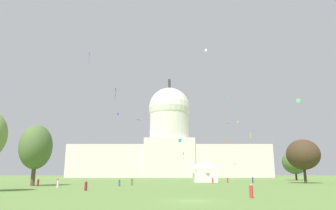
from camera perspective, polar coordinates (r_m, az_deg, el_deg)
name	(u,v)px	position (r m, az deg, el deg)	size (l,w,h in m)	color
ground_plane	(192,201)	(31.68, 4.44, -17.37)	(800.00, 800.00, 0.00)	olive
capitol_building	(169,147)	(208.03, 0.14, -7.78)	(130.90, 28.35, 67.52)	silver
event_tent	(204,171)	(96.25, 6.74, -12.12)	(7.40, 6.59, 6.48)	white
tree_west_mid	(35,147)	(74.54, -23.48, -7.17)	(8.38, 9.78, 13.30)	brown
tree_east_far	(302,155)	(94.25, 23.71, -8.44)	(9.08, 9.18, 11.95)	#42301E
tree_east_mid	(294,162)	(132.82, 22.44, -9.77)	(14.11, 14.10, 11.70)	#42301E
person_red_mid_right	(251,192)	(36.11, 15.11, -15.30)	(0.51, 0.51, 1.52)	red
person_navy_near_tent	(252,180)	(92.46, 15.37, -13.29)	(0.40, 0.40, 1.75)	navy
person_red_front_left	(227,180)	(89.67, 10.89, -13.61)	(0.43, 0.43, 1.58)	red
person_denim_lawn_far_right	(119,183)	(66.42, -9.16, -14.12)	(0.43, 0.43, 1.56)	#3D5684
person_white_aisle_center	(57,184)	(63.85, -19.93, -13.62)	(0.49, 0.49, 1.54)	silver
person_red_back_left	(57,182)	(73.77, -19.97, -13.32)	(0.63, 0.63, 1.72)	red
person_maroon_edge_west	(85,186)	(51.29, -15.15, -14.38)	(0.59, 0.59, 1.51)	maroon
person_olive_back_center	(131,182)	(70.97, -6.88, -14.04)	(0.56, 0.56, 1.66)	olive
person_maroon_near_tree_east	(37,183)	(72.24, -23.14, -13.16)	(0.50, 0.50, 1.56)	maroon
person_red_front_right	(212,181)	(85.72, 8.20, -13.74)	(0.55, 0.55, 1.64)	red
kite_lime_low	(183,154)	(114.71, 2.75, -9.12)	(0.48, 0.92, 2.77)	#8CD133
kite_yellow_low	(248,129)	(63.06, 14.62, -4.38)	(0.75, 1.56, 2.14)	yellow
kite_pink_mid	(238,122)	(161.59, 12.84, -3.16)	(1.12, 1.14, 2.23)	pink
kite_turquoise_low	(179,140)	(138.25, 2.11, -6.58)	(1.22, 1.29, 1.39)	teal
kite_black_mid	(115,91)	(113.74, -9.82, 2.49)	(0.47, 0.56, 4.49)	black
kite_blue_high	(89,55)	(134.06, -14.54, 9.05)	(0.46, 1.04, 4.68)	blue
kite_red_mid	(136,121)	(104.77, -5.90, -3.02)	(1.72, 1.86, 0.24)	red
kite_orange_mid	(226,142)	(161.91, 10.74, -6.69)	(0.58, 0.93, 3.06)	orange
kite_violet_high	(117,114)	(191.01, -9.42, -1.65)	(1.41, 1.43, 3.16)	purple
kite_cyan_high	(225,98)	(141.12, 10.60, 1.29)	(1.34, 0.62, 2.79)	#33BCDB
kite_green_mid	(298,101)	(79.59, 22.96, 0.75)	(0.95, 0.55, 1.03)	green
kite_magenta_mid	(227,124)	(184.96, 11.00, -3.42)	(1.57, 0.69, 2.51)	#D1339E
kite_white_high	(205,50)	(113.20, 6.92, 10.10)	(0.65, 0.54, 1.07)	white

